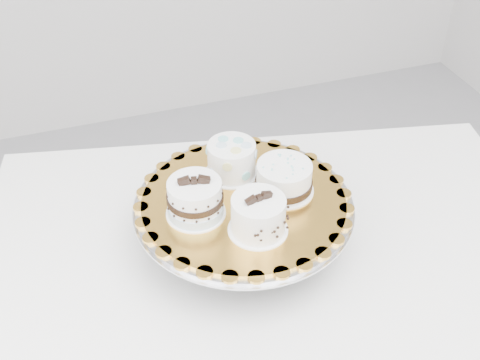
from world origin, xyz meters
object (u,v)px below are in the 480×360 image
object	(u,v)px
cake_banded	(195,200)
cake_dots	(232,159)
cake_swirl	(258,216)
cake_board	(244,201)
cake_stand	(244,216)
cake_ribbon	(284,179)
table	(268,279)

from	to	relation	value
cake_banded	cake_dots	world-z (taller)	cake_banded
cake_swirl	cake_board	bearing A→B (deg)	78.19
cake_swirl	cake_dots	size ratio (longest dim) A/B	0.95
cake_banded	cake_dots	size ratio (longest dim) A/B	0.99
cake_stand	cake_board	distance (m)	0.04
cake_ribbon	cake_banded	bearing A→B (deg)	-159.17
table	cake_banded	bearing A→B (deg)	-176.55
cake_swirl	table	bearing A→B (deg)	40.54
cake_board	cake_banded	distance (m)	0.10
cake_banded	cake_ribbon	bearing A→B (deg)	15.13
table	cake_swirl	size ratio (longest dim) A/B	11.83
cake_swirl	cake_ribbon	xyz separation A→B (m)	(0.08, 0.09, -0.00)
cake_stand	table	bearing A→B (deg)	-34.52
cake_stand	cake_dots	xyz separation A→B (m)	(0.00, 0.08, 0.07)
cake_stand	cake_swirl	size ratio (longest dim) A/B	3.80
cake_stand	cake_ribbon	distance (m)	0.11
table	cake_swirl	bearing A→B (deg)	-117.74
cake_board	cake_dots	size ratio (longest dim) A/B	3.31
cake_board	cake_swirl	xyz separation A→B (m)	(-0.00, -0.09, 0.04)
cake_swirl	cake_ribbon	size ratio (longest dim) A/B	0.84
cake_swirl	cake_dots	bearing A→B (deg)	78.03
cake_board	cake_swirl	world-z (taller)	cake_swirl
cake_banded	cake_dots	xyz separation A→B (m)	(0.10, 0.09, 0.00)
cake_banded	cake_ribbon	world-z (taller)	cake_banded
table	cake_stand	world-z (taller)	cake_stand
cake_banded	cake_ribbon	xyz separation A→B (m)	(0.17, 0.01, -0.00)
cake_dots	cake_swirl	bearing A→B (deg)	-94.45
cake_banded	cake_board	bearing A→B (deg)	17.36
cake_banded	cake_ribbon	size ratio (longest dim) A/B	0.88
cake_board	cake_dots	distance (m)	0.09
cake_stand	cake_board	bearing A→B (deg)	90.90
cake_swirl	cake_banded	xyz separation A→B (m)	(-0.09, 0.08, -0.00)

